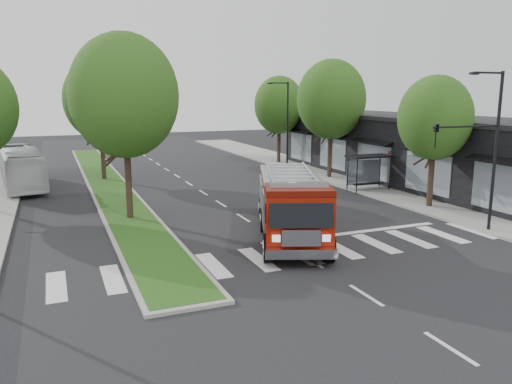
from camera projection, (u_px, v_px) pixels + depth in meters
ground at (272, 236)px, 24.66m from camera, size 140.00×140.00×0.00m
sidewalk_right at (367, 184)px, 38.39m from camera, size 5.00×80.00×0.15m
median at (107, 184)px, 38.74m from camera, size 3.00×50.00×0.15m
storefront_row at (416, 151)px, 39.60m from camera, size 8.00×30.00×5.00m
bus_shelter at (368, 163)px, 35.84m from camera, size 3.20×1.60×2.61m
tree_right_near at (435, 118)px, 29.71m from camera, size 4.40×4.40×8.05m
tree_right_mid at (331, 99)px, 40.41m from camera, size 5.60×5.60×9.72m
tree_right_far at (279, 105)px, 49.61m from camera, size 5.00×5.00×8.73m
tree_median_near at (124, 96)px, 26.55m from camera, size 5.80×5.80×10.16m
tree_median_far at (100, 100)px, 39.32m from camera, size 5.60×5.60×9.72m
streetlight_right_near at (483, 141)px, 24.17m from camera, size 4.08×0.22×8.00m
streetlight_right_far at (286, 121)px, 45.81m from camera, size 2.11×0.20×8.00m
fire_engine at (291, 205)px, 24.24m from camera, size 6.13×9.97×3.32m
city_bus at (21, 167)px, 37.41m from camera, size 3.78×11.10×3.03m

